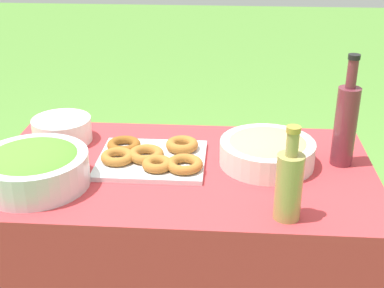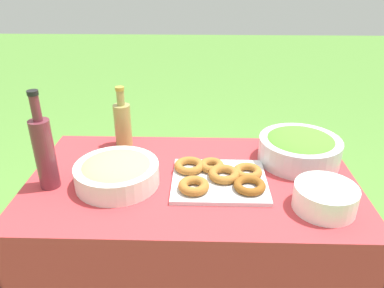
% 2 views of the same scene
% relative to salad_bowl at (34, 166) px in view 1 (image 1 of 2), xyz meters
% --- Properties ---
extents(picnic_table, '(1.23, 0.71, 0.75)m').
position_rel_salad_bowl_xyz_m(picnic_table, '(-0.43, -0.14, -0.18)').
color(picnic_table, '#B73338').
rests_on(picnic_table, ground_plane).
extents(salad_bowl, '(0.33, 0.33, 0.12)m').
position_rel_salad_bowl_xyz_m(salad_bowl, '(0.00, 0.00, 0.00)').
color(salad_bowl, silver).
rests_on(salad_bowl, picnic_table).
extents(pasta_bowl, '(0.31, 0.31, 0.10)m').
position_rel_salad_bowl_xyz_m(pasta_bowl, '(-0.70, -0.19, -0.01)').
color(pasta_bowl, silver).
rests_on(pasta_bowl, picnic_table).
extents(donut_platter, '(0.36, 0.30, 0.05)m').
position_rel_salad_bowl_xyz_m(donut_platter, '(-0.33, -0.17, -0.04)').
color(donut_platter, silver).
rests_on(donut_platter, picnic_table).
extents(plate_stack, '(0.21, 0.21, 0.08)m').
position_rel_salad_bowl_xyz_m(plate_stack, '(0.01, -0.32, -0.02)').
color(plate_stack, white).
rests_on(plate_stack, picnic_table).
extents(olive_oil_bottle, '(0.07, 0.07, 0.27)m').
position_rel_salad_bowl_xyz_m(olive_oil_bottle, '(-0.74, 0.13, 0.04)').
color(olive_oil_bottle, '#998E4C').
rests_on(olive_oil_bottle, picnic_table).
extents(wine_bottle, '(0.07, 0.07, 0.36)m').
position_rel_salad_bowl_xyz_m(wine_bottle, '(-0.94, -0.21, 0.08)').
color(wine_bottle, maroon).
rests_on(wine_bottle, picnic_table).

